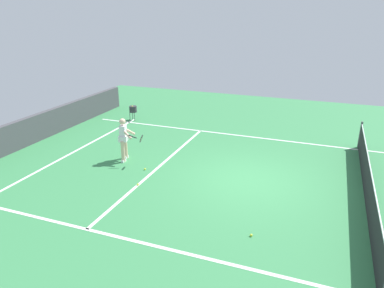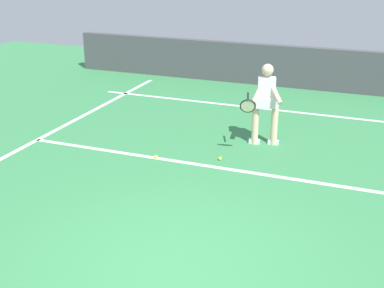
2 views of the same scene
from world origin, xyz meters
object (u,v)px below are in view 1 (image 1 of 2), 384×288
at_px(tennis_player, 124,138).
at_px(tennis_ball_near, 145,169).
at_px(tennis_ball_mid, 138,184).
at_px(tennis_ball_far, 251,235).
at_px(ball_hopper, 133,109).

relative_size(tennis_player, tennis_ball_near, 23.48).
height_order(tennis_player, tennis_ball_mid, tennis_player).
distance_m(tennis_ball_near, tennis_ball_far, 4.85).
bearing_deg(tennis_ball_mid, tennis_ball_far, 69.96).
xyz_separation_m(tennis_player, tennis_ball_mid, (1.62, 1.39, -0.81)).
bearing_deg(tennis_ball_near, tennis_player, -116.34).
height_order(tennis_ball_near, tennis_ball_far, same).
relative_size(tennis_ball_near, tennis_ball_far, 1.00).
relative_size(tennis_ball_near, ball_hopper, 0.09).
relative_size(tennis_ball_near, tennis_ball_mid, 1.00).
bearing_deg(tennis_player, tennis_ball_mid, 40.71).
height_order(tennis_ball_far, ball_hopper, ball_hopper).
xyz_separation_m(tennis_ball_near, ball_hopper, (-5.05, -3.30, 0.51)).
bearing_deg(tennis_ball_near, tennis_ball_mid, 17.16).
distance_m(tennis_ball_far, ball_hopper, 10.63).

